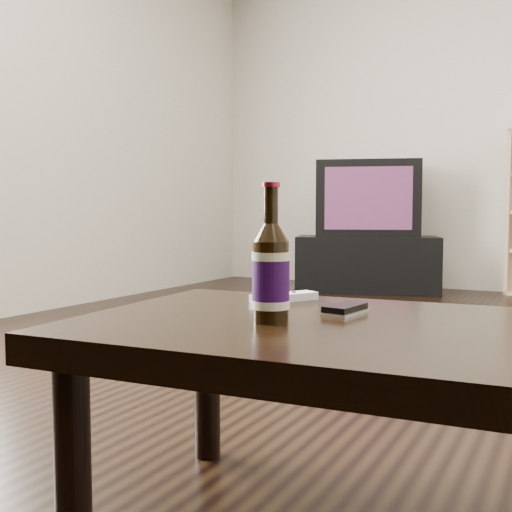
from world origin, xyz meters
The scene contains 7 objects.
floor centered at (0.00, 0.00, -0.01)m, with size 5.00×6.00×0.01m, color black.
tv_stand centered at (-1.03, 2.55, 0.21)m, with size 1.07×0.54×0.43m, color black.
tv centered at (-1.03, 2.54, 0.72)m, with size 0.88×0.70×0.58m.
coffee_table centered at (0.10, -0.94, 0.35)m, with size 1.13×0.71×0.41m.
beer_bottle centered at (-0.07, -1.00, 0.49)m, with size 0.07×0.07×0.25m.
phone centered at (0.01, -0.86, 0.41)m, with size 0.07×0.11×0.02m.
remote centered at (-0.16, -0.76, 0.41)m, with size 0.12×0.16×0.02m.
Camera 1 is at (0.41, -1.96, 0.60)m, focal length 42.00 mm.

